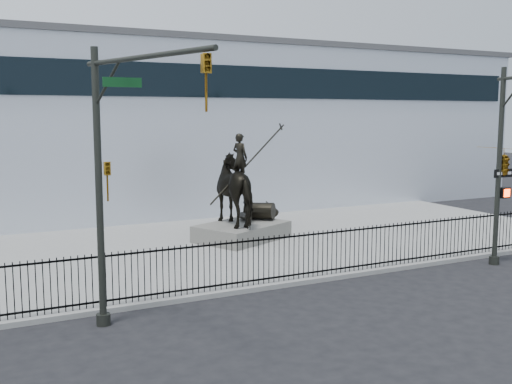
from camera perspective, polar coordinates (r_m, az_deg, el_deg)
name	(u,v)px	position (r m, az deg, el deg)	size (l,w,h in m)	color
ground	(335,291)	(18.71, 7.56, -9.35)	(120.00, 120.00, 0.00)	black
plaza	(239,245)	(24.60, -1.67, -5.04)	(30.00, 12.00, 0.15)	gray
building	(146,129)	(36.23, -10.46, 5.90)	(44.00, 14.00, 9.00)	silver
picket_fence	(314,254)	(19.48, 5.53, -5.89)	(22.10, 0.10, 1.50)	black
statue_plinth	(242,232)	(25.14, -1.35, -3.79)	(3.65, 2.51, 0.68)	#5C5A54
equestrian_statue	(243,189)	(24.91, -1.26, 0.24)	(4.27, 3.66, 3.96)	black
traffic_signal_left	(116,171)	(14.61, -13.16, 1.95)	(1.52, 4.84, 7.00)	#252822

